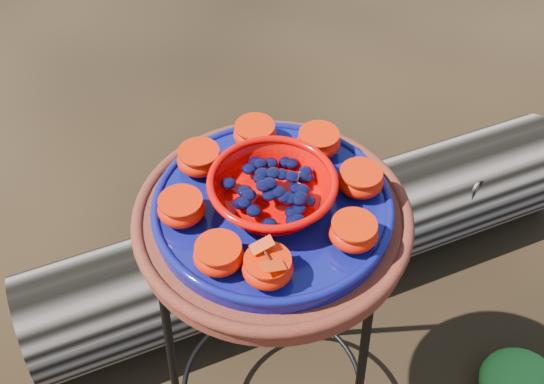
# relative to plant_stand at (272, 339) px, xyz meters

# --- Properties ---
(plant_stand) EXTENTS (0.44, 0.44, 0.70)m
(plant_stand) POSITION_rel_plant_stand_xyz_m (0.00, 0.00, 0.00)
(plant_stand) COLOR black
(plant_stand) RESTS_ON ground
(terracotta_saucer) EXTENTS (0.45, 0.45, 0.04)m
(terracotta_saucer) POSITION_rel_plant_stand_xyz_m (0.00, 0.00, 0.37)
(terracotta_saucer) COLOR #481407
(terracotta_saucer) RESTS_ON plant_stand
(cobalt_plate) EXTENTS (0.38, 0.38, 0.03)m
(cobalt_plate) POSITION_rel_plant_stand_xyz_m (0.00, 0.00, 0.40)
(cobalt_plate) COLOR #0E0946
(cobalt_plate) RESTS_ON terracotta_saucer
(red_bowl) EXTENTS (0.19, 0.19, 0.05)m
(red_bowl) POSITION_rel_plant_stand_xyz_m (0.00, 0.00, 0.44)
(red_bowl) COLOR #D20200
(red_bowl) RESTS_ON cobalt_plate
(glass_gems) EXTENTS (0.15, 0.15, 0.03)m
(glass_gems) POSITION_rel_plant_stand_xyz_m (0.00, 0.00, 0.48)
(glass_gems) COLOR black
(glass_gems) RESTS_ON red_bowl
(orange_half_0) EXTENTS (0.07, 0.07, 0.04)m
(orange_half_0) POSITION_rel_plant_stand_xyz_m (0.01, -0.14, 0.43)
(orange_half_0) COLOR #C70B02
(orange_half_0) RESTS_ON cobalt_plate
(orange_half_1) EXTENTS (0.07, 0.07, 0.04)m
(orange_half_1) POSITION_rel_plant_stand_xyz_m (0.13, -0.06, 0.43)
(orange_half_1) COLOR #C70B02
(orange_half_1) RESTS_ON cobalt_plate
(orange_half_2) EXTENTS (0.07, 0.07, 0.04)m
(orange_half_2) POSITION_rel_plant_stand_xyz_m (0.13, 0.05, 0.43)
(orange_half_2) COLOR #C70B02
(orange_half_2) RESTS_ON cobalt_plate
(orange_half_3) EXTENTS (0.07, 0.07, 0.04)m
(orange_half_3) POSITION_rel_plant_stand_xyz_m (0.06, 0.13, 0.43)
(orange_half_3) COLOR #C70B02
(orange_half_3) RESTS_ON cobalt_plate
(orange_half_4) EXTENTS (0.07, 0.07, 0.04)m
(orange_half_4) POSITION_rel_plant_stand_xyz_m (-0.05, 0.13, 0.43)
(orange_half_4) COLOR #C70B02
(orange_half_4) RESTS_ON cobalt_plate
(orange_half_5) EXTENTS (0.07, 0.07, 0.04)m
(orange_half_5) POSITION_rel_plant_stand_xyz_m (-0.13, 0.06, 0.43)
(orange_half_5) COLOR #C70B02
(orange_half_5) RESTS_ON cobalt_plate
(orange_half_6) EXTENTS (0.07, 0.07, 0.04)m
(orange_half_6) POSITION_rel_plant_stand_xyz_m (-0.13, -0.05, 0.43)
(orange_half_6) COLOR #C70B02
(orange_half_6) RESTS_ON cobalt_plate
(orange_half_7) EXTENTS (0.07, 0.07, 0.04)m
(orange_half_7) POSITION_rel_plant_stand_xyz_m (-0.06, -0.13, 0.43)
(orange_half_7) COLOR #C70B02
(orange_half_7) RESTS_ON cobalt_plate
(butterfly) EXTENTS (0.09, 0.08, 0.01)m
(butterfly) POSITION_rel_plant_stand_xyz_m (0.01, -0.14, 0.46)
(butterfly) COLOR red
(butterfly) RESTS_ON orange_half_0
(driftwood_log) EXTENTS (1.50, 1.14, 0.28)m
(driftwood_log) POSITION_rel_plant_stand_xyz_m (0.03, 0.45, -0.21)
(driftwood_log) COLOR black
(driftwood_log) RESTS_ON ground
(foliage_left) EXTENTS (0.22, 0.22, 0.11)m
(foliage_left) POSITION_rel_plant_stand_xyz_m (-0.35, 0.26, -0.29)
(foliage_left) COLOR #1E6720
(foliage_left) RESTS_ON ground
(foliage_right) EXTENTS (0.20, 0.20, 0.10)m
(foliage_right) POSITION_rel_plant_stand_xyz_m (0.58, 0.14, -0.30)
(foliage_right) COLOR #1E6720
(foliage_right) RESTS_ON ground
(foliage_back) EXTENTS (0.30, 0.30, 0.15)m
(foliage_back) POSITION_rel_plant_stand_xyz_m (-0.25, 0.63, -0.27)
(foliage_back) COLOR #1E6720
(foliage_back) RESTS_ON ground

